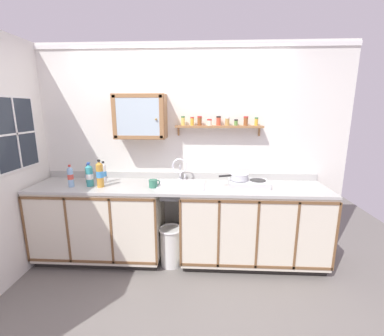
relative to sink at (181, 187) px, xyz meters
name	(u,v)px	position (x,y,z in m)	size (l,w,h in m)	color
floor	(176,276)	(-0.03, -0.37, -0.91)	(6.38, 6.38, 0.00)	slate
back_wall	(181,151)	(-0.03, 0.29, 0.37)	(3.98, 0.07, 2.54)	silver
lower_cabinet_run	(101,222)	(-0.98, -0.04, -0.45)	(1.48, 0.62, 0.91)	black
lower_cabinet_run_right	(252,226)	(0.83, -0.04, -0.45)	(1.65, 0.62, 0.91)	black
countertop	(178,187)	(-0.03, -0.04, 0.01)	(3.34, 0.64, 0.03)	#B2B2AD
backsplash	(181,176)	(-0.03, 0.26, 0.07)	(3.34, 0.02, 0.08)	#B2B2AD
sink	(181,187)	(0.00, 0.00, 0.00)	(0.53, 0.47, 0.42)	silver
hot_plate_stove	(249,183)	(0.77, -0.03, 0.06)	(0.44, 0.28, 0.07)	silver
saucepan	(239,176)	(0.66, -0.01, 0.14)	(0.34, 0.21, 0.07)	silver
bottle_detergent_teal_0	(89,175)	(-1.03, -0.11, 0.15)	(0.08, 0.08, 0.27)	teal
bottle_water_blue_1	(71,177)	(-1.23, -0.15, 0.14)	(0.06, 0.06, 0.25)	#8CB7E0
bottle_soda_green_2	(88,174)	(-1.11, 0.04, 0.13)	(0.07, 0.07, 0.22)	#4CB266
bottle_opaque_white_3	(104,173)	(-0.92, 0.02, 0.15)	(0.06, 0.06, 0.26)	white
bottle_juice_amber_4	(100,174)	(-0.89, -0.14, 0.17)	(0.08, 0.08, 0.31)	gold
mug	(153,184)	(-0.30, -0.13, 0.07)	(0.12, 0.10, 0.09)	#337259
wall_cabinet	(140,117)	(-0.48, 0.14, 0.80)	(0.59, 0.28, 0.50)	#996B42
spice_shelf	(218,125)	(0.42, 0.20, 0.70)	(1.02, 0.14, 0.23)	#996B42
window	(16,134)	(-1.72, -0.25, 0.63)	(0.03, 0.63, 0.77)	#262D38
trash_bin	(171,246)	(-0.11, -0.14, -0.67)	(0.28, 0.28, 0.46)	silver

